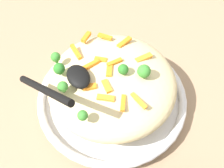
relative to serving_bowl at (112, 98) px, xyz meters
name	(u,v)px	position (x,y,z in m)	size (l,w,h in m)	color
ground_plane	(112,103)	(0.00, 0.00, -0.02)	(2.40, 2.40, 0.00)	#9E7F60
serving_bowl	(112,98)	(0.00, 0.00, 0.00)	(0.32, 0.32, 0.04)	silver
pasta_mound	(112,83)	(0.00, 0.00, 0.06)	(0.26, 0.26, 0.09)	beige
carrot_piece_0	(110,71)	(0.00, -0.01, 0.10)	(0.03, 0.01, 0.01)	orange
carrot_piece_1	(105,37)	(-0.09, 0.03, 0.09)	(0.03, 0.01, 0.01)	orange
carrot_piece_2	(139,101)	(0.08, 0.01, 0.09)	(0.04, 0.01, 0.01)	orange
carrot_piece_3	(124,42)	(-0.05, 0.06, 0.10)	(0.04, 0.01, 0.01)	orange
carrot_piece_4	(107,86)	(0.03, -0.03, 0.10)	(0.03, 0.01, 0.01)	orange
carrot_piece_5	(90,65)	(-0.03, -0.03, 0.10)	(0.04, 0.01, 0.01)	orange
carrot_piece_6	(90,87)	(0.02, -0.05, 0.10)	(0.02, 0.01, 0.01)	orange
carrot_piece_7	(145,59)	(0.00, 0.07, 0.10)	(0.04, 0.01, 0.01)	orange
carrot_piece_8	(101,60)	(-0.03, -0.01, 0.10)	(0.02, 0.01, 0.01)	orange
carrot_piece_9	(106,98)	(0.05, -0.04, 0.10)	(0.03, 0.01, 0.01)	orange
carrot_piece_10	(123,103)	(0.07, -0.02, 0.10)	(0.03, 0.01, 0.01)	orange
carrot_piece_11	(76,52)	(-0.07, -0.04, 0.10)	(0.04, 0.01, 0.01)	orange
carrot_piece_12	(115,62)	(-0.01, 0.01, 0.10)	(0.03, 0.01, 0.01)	orange
carrot_piece_13	(86,37)	(-0.10, -0.01, 0.10)	(0.03, 0.01, 0.01)	orange
broccoli_floret_0	(83,116)	(0.07, -0.09, 0.10)	(0.02, 0.02, 0.02)	#377928
broccoli_floret_1	(63,88)	(0.00, -0.10, 0.11)	(0.02, 0.02, 0.02)	#377928
broccoli_floret_2	(123,69)	(0.02, 0.01, 0.11)	(0.02, 0.02, 0.02)	#296820
broccoli_floret_3	(144,71)	(0.04, 0.05, 0.11)	(0.02, 0.02, 0.03)	#377928
broccoli_floret_4	(59,69)	(-0.04, -0.09, 0.11)	(0.02, 0.02, 0.02)	#296820
broccoli_floret_5	(56,57)	(-0.07, -0.08, 0.11)	(0.02, 0.02, 0.02)	#377928
serving_spoon	(67,81)	(0.00, -0.09, 0.12)	(0.14, 0.12, 0.08)	black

